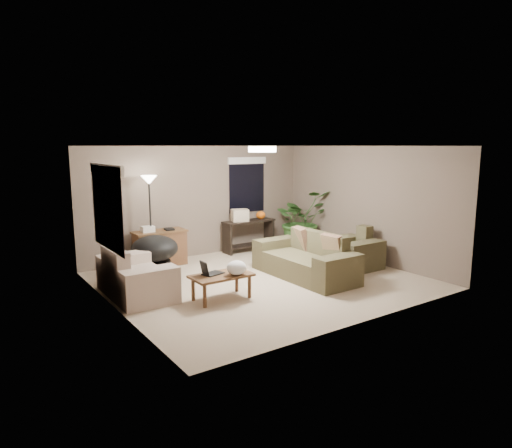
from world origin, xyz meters
TOP-DOWN VIEW (x-y plane):
  - room_shell at (0.00, 0.00)m, footprint 5.50×5.50m
  - main_sofa at (0.85, -0.26)m, footprint 0.95×2.20m
  - throw_pillows at (1.11, -0.26)m, footprint 0.36×1.38m
  - loveseat at (-2.28, 0.49)m, footprint 0.90×1.60m
  - armchair at (2.08, -0.31)m, footprint 0.95×1.00m
  - coffee_table at (-1.16, -0.49)m, footprint 1.00×0.55m
  - laptop at (-1.33, -0.39)m, footprint 0.38×0.30m
  - plastic_bag at (-0.96, -0.64)m, footprint 0.42×0.40m
  - desk at (-1.15, 2.10)m, footprint 1.10×0.50m
  - desk_papers at (-1.31, 2.08)m, footprint 0.68×0.28m
  - console_table at (1.14, 2.17)m, footprint 1.30×0.40m
  - pumpkin at (1.49, 2.17)m, footprint 0.23×0.23m
  - cardboard_box at (0.89, 2.17)m, footprint 0.44×0.38m
  - papasan_chair at (-1.54, 1.42)m, footprint 1.15×1.15m
  - floor_lamp at (-1.35, 2.06)m, footprint 0.32×0.32m
  - ceiling_fixture at (0.00, 0.00)m, footprint 0.50×0.50m
  - houseplant at (2.29, 1.60)m, footprint 1.31×1.46m
  - cat_scratching_post at (2.38, 0.61)m, footprint 0.32×0.32m
  - window_left at (-2.73, 0.30)m, footprint 0.05×1.56m
  - window_back at (1.30, 2.48)m, footprint 1.06×0.05m

SIDE VIEW (x-z plane):
  - cat_scratching_post at x=2.38m, z-range -0.04..0.46m
  - main_sofa at x=0.85m, z-range -0.13..0.72m
  - loveseat at x=-2.28m, z-range -0.13..0.72m
  - armchair at x=2.08m, z-range -0.13..0.72m
  - coffee_table at x=-1.16m, z-range 0.15..0.57m
  - desk at x=-1.15m, z-range 0.00..0.75m
  - console_table at x=1.14m, z-range 0.06..0.81m
  - papasan_chair at x=-1.54m, z-range 0.07..0.86m
  - laptop at x=-1.33m, z-range 0.36..0.60m
  - plastic_bag at x=-0.96m, z-range 0.42..0.66m
  - houseplant at x=2.29m, z-range 0.00..1.14m
  - throw_pillows at x=1.11m, z-range 0.42..0.88m
  - desk_papers at x=-1.31m, z-range 0.74..0.86m
  - pumpkin at x=1.49m, z-range 0.75..0.94m
  - cardboard_box at x=0.89m, z-range 0.75..1.03m
  - room_shell at x=0.00m, z-range -1.50..4.00m
  - floor_lamp at x=-1.35m, z-range 0.64..2.55m
  - window_left at x=-2.73m, z-range 1.12..2.45m
  - window_back at x=1.30m, z-range 1.12..2.45m
  - ceiling_fixture at x=0.00m, z-range 2.39..2.49m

